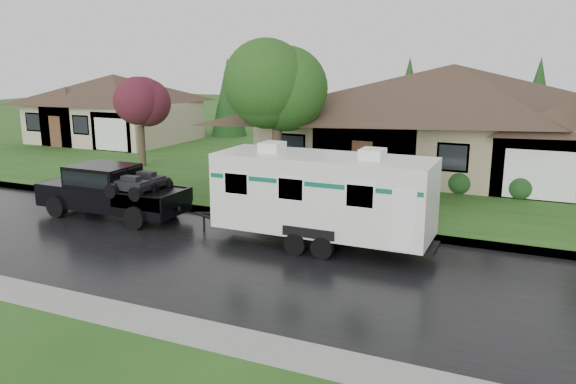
% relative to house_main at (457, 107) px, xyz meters
% --- Properties ---
extents(ground, '(140.00, 140.00, 0.00)m').
position_rel_house_main_xyz_m(ground, '(-2.29, -13.84, -3.59)').
color(ground, '#224F18').
rests_on(ground, ground).
extents(road, '(140.00, 8.00, 0.01)m').
position_rel_house_main_xyz_m(road, '(-2.29, -15.84, -3.59)').
color(road, black).
rests_on(road, ground).
extents(curb, '(140.00, 0.50, 0.15)m').
position_rel_house_main_xyz_m(curb, '(-2.29, -11.59, -3.52)').
color(curb, gray).
rests_on(curb, ground).
extents(lawn, '(140.00, 26.00, 0.15)m').
position_rel_house_main_xyz_m(lawn, '(-2.29, 1.16, -3.52)').
color(lawn, '#224F18').
rests_on(lawn, ground).
extents(house_main, '(19.44, 10.80, 6.90)m').
position_rel_house_main_xyz_m(house_main, '(0.00, 0.00, 0.00)').
color(house_main, gray).
rests_on(house_main, lawn).
extents(house_far, '(10.80, 8.64, 5.80)m').
position_rel_house_main_xyz_m(house_far, '(-24.07, 2.02, -0.62)').
color(house_far, tan).
rests_on(house_far, lawn).
extents(tree_left_green, '(3.96, 3.96, 6.56)m').
position_rel_house_main_xyz_m(tree_left_green, '(-6.45, -8.03, 1.11)').
color(tree_left_green, '#382B1E').
rests_on(tree_left_green, lawn).
extents(tree_red, '(3.06, 3.06, 5.06)m').
position_rel_house_main_xyz_m(tree_red, '(-16.13, -5.19, 0.06)').
color(tree_red, '#382B1E').
rests_on(tree_red, lawn).
extents(shrub_row, '(13.60, 1.00, 1.00)m').
position_rel_house_main_xyz_m(shrub_row, '(-0.29, -4.54, -2.94)').
color(shrub_row, '#143814').
rests_on(shrub_row, lawn).
extents(pickup_truck, '(6.00, 2.28, 2.00)m').
position_rel_house_main_xyz_m(pickup_truck, '(-11.00, -13.63, -2.52)').
color(pickup_truck, black).
rests_on(pickup_truck, ground).
extents(travel_trailer, '(7.40, 2.60, 3.32)m').
position_rel_house_main_xyz_m(travel_trailer, '(-2.19, -13.63, -1.83)').
color(travel_trailer, silver).
rests_on(travel_trailer, ground).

